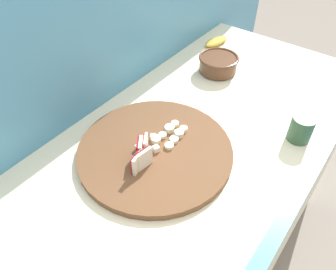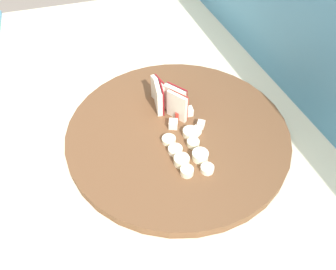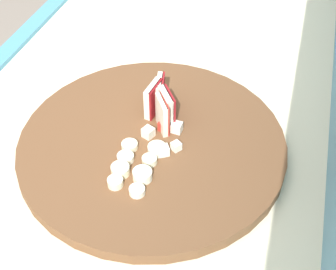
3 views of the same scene
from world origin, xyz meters
name	(u,v)px [view 3 (image 3 of 3)]	position (x,y,z in m)	size (l,w,h in m)	color
cutting_board	(152,143)	(-0.09, 0.06, 0.90)	(0.44, 0.44, 0.02)	brown
apple_wedge_fan	(161,103)	(-0.15, 0.06, 0.94)	(0.10, 0.06, 0.06)	maroon
apple_dice_pile	(165,134)	(-0.09, 0.08, 0.92)	(0.08, 0.07, 0.02)	#EFE5CC
banana_slice_rows	(136,165)	(-0.02, 0.05, 0.92)	(0.12, 0.07, 0.02)	beige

